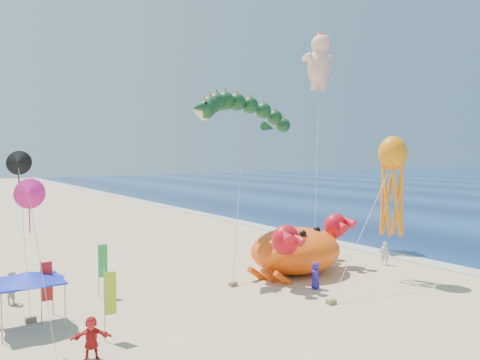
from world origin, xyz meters
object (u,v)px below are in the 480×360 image
cherub_kite (320,61)px  canopy_blue (29,277)px  crab_inflatable (297,249)px  dragon_kite (242,115)px  octopus_kite (392,178)px

cherub_kite → canopy_blue: bearing=-162.8°
crab_inflatable → dragon_kite: dragon_kite is taller
octopus_kite → canopy_blue: 22.13m
dragon_kite → octopus_kite: 11.75m
canopy_blue → octopus_kite: bearing=-10.0°
canopy_blue → crab_inflatable: bearing=2.7°
crab_inflatable → dragon_kite: size_ratio=0.72×
dragon_kite → cherub_kite: (10.24, 2.52, 5.58)m
dragon_kite → canopy_blue: dragon_kite is taller
dragon_kite → canopy_blue: (-15.79, -5.54, -8.72)m
octopus_kite → crab_inflatable: bearing=132.2°
crab_inflatable → octopus_kite: bearing=-47.8°
cherub_kite → octopus_kite: cherub_kite is taller
cherub_kite → canopy_blue: (-26.02, -8.06, -14.30)m
crab_inflatable → octopus_kite: 7.93m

